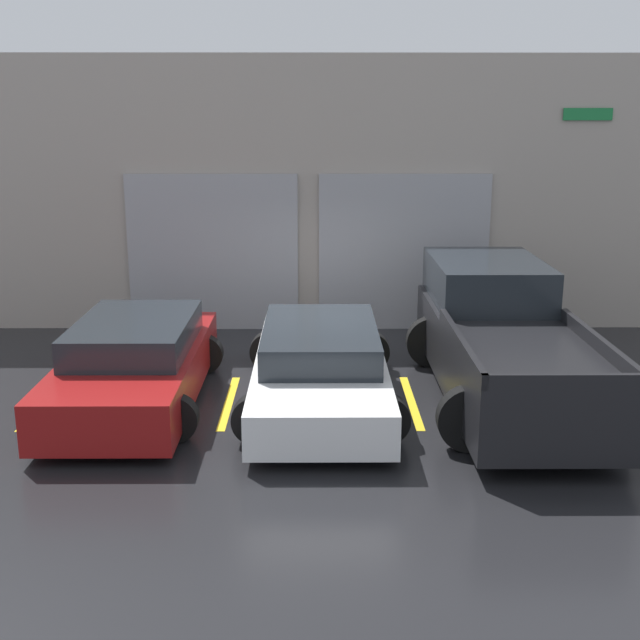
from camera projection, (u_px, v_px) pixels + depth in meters
name	position (u px, v px, depth m)	size (l,w,h in m)	color
ground_plane	(320.00, 377.00, 12.69)	(28.00, 28.00, 0.00)	black
shophouse_building	(319.00, 196.00, 15.24)	(17.82, 0.68, 5.10)	#9E9389
pickup_truck	(501.00, 339.00, 11.72)	(2.44, 5.49, 1.82)	black
sedan_white	(320.00, 366.00, 11.50)	(2.26, 4.77, 1.12)	white
sedan_side	(136.00, 364.00, 11.47)	(2.18, 4.48, 1.21)	maroon
parking_stripe_far_left	(46.00, 402.00, 11.59)	(0.12, 2.20, 0.01)	gold
parking_stripe_left	(229.00, 402.00, 11.60)	(0.12, 2.20, 0.01)	gold
parking_stripe_centre	(411.00, 402.00, 11.61)	(0.12, 2.20, 0.01)	gold
parking_stripe_right	(593.00, 401.00, 11.63)	(0.12, 2.20, 0.01)	gold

